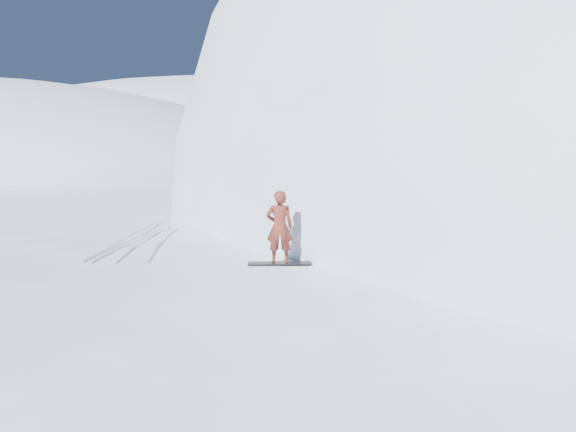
% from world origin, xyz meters
% --- Properties ---
extents(ground, '(400.00, 400.00, 0.00)m').
position_xyz_m(ground, '(0.00, 0.00, 0.00)').
color(ground, white).
rests_on(ground, ground).
extents(near_ridge, '(36.00, 28.00, 4.80)m').
position_xyz_m(near_ridge, '(1.00, 3.00, 0.00)').
color(near_ridge, white).
rests_on(near_ridge, ground).
extents(peak_shoulder, '(28.00, 24.00, 18.00)m').
position_xyz_m(peak_shoulder, '(10.00, 20.00, 0.00)').
color(peak_shoulder, white).
rests_on(peak_shoulder, ground).
extents(far_ridge_c, '(140.00, 90.00, 36.00)m').
position_xyz_m(far_ridge_c, '(-40.00, 110.00, 0.00)').
color(far_ridge_c, white).
rests_on(far_ridge_c, ground).
extents(wind_bumps, '(16.00, 14.40, 1.00)m').
position_xyz_m(wind_bumps, '(-0.56, 2.12, 0.00)').
color(wind_bumps, white).
rests_on(wind_bumps, ground).
extents(snowboard, '(1.68, 0.74, 0.03)m').
position_xyz_m(snowboard, '(3.18, 3.93, 2.41)').
color(snowboard, black).
rests_on(snowboard, near_ridge).
extents(snowboarder, '(0.79, 0.62, 1.91)m').
position_xyz_m(snowboarder, '(3.18, 3.93, 3.38)').
color(snowboarder, maroon).
rests_on(snowboarder, snowboard).
extents(board_tracks, '(2.73, 5.96, 0.04)m').
position_xyz_m(board_tracks, '(-1.90, 5.94, 2.42)').
color(board_tracks, silver).
rests_on(board_tracks, ground).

